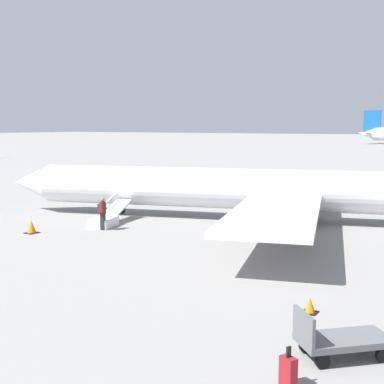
# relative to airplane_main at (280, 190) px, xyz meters

# --- Properties ---
(ground_plane) EXTENTS (600.00, 600.00, 0.00)m
(ground_plane) POSITION_rel_airplane_main_xyz_m (0.89, 0.26, -1.85)
(ground_plane) COLOR gray
(airplane_main) EXTENTS (32.62, 25.61, 6.21)m
(airplane_main) POSITION_rel_airplane_main_xyz_m (0.00, 0.00, 0.00)
(airplane_main) COLOR silver
(airplane_main) RESTS_ON ground
(boarding_stairs) EXTENTS (2.11, 4.13, 1.59)m
(boarding_stairs) POSITION_rel_airplane_main_xyz_m (7.81, 6.15, -1.49)
(boarding_stairs) COLOR silver
(boarding_stairs) RESTS_ON ground
(passenger) EXTENTS (0.42, 0.56, 1.74)m
(passenger) POSITION_rel_airplane_main_xyz_m (7.12, 7.26, -0.84)
(passenger) COLOR #23232D
(passenger) RESTS_ON ground
(luggage_cart) EXTENTS (2.35, 2.31, 1.22)m
(luggage_cart) POSITION_rel_airplane_main_xyz_m (-8.11, 16.46, -1.39)
(luggage_cart) COLOR #595B60
(luggage_cart) RESTS_ON ground
(suitcase) EXTENTS (0.42, 0.35, 0.88)m
(suitcase) POSITION_rel_airplane_main_xyz_m (-7.57, 18.40, -1.52)
(suitcase) COLOR maroon
(suitcase) RESTS_ON ground
(traffic_cone_near_stairs) EXTENTS (0.63, 0.63, 0.69)m
(traffic_cone_near_stairs) POSITION_rel_airplane_main_xyz_m (9.73, 9.81, -1.53)
(traffic_cone_near_stairs) COLOR black
(traffic_cone_near_stairs) RESTS_ON ground
(traffic_cone_near_cart) EXTENTS (0.43, 0.43, 0.48)m
(traffic_cone_near_cart) POSITION_rel_airplane_main_xyz_m (-6.49, 13.82, -1.63)
(traffic_cone_near_cart) COLOR black
(traffic_cone_near_cart) RESTS_ON ground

